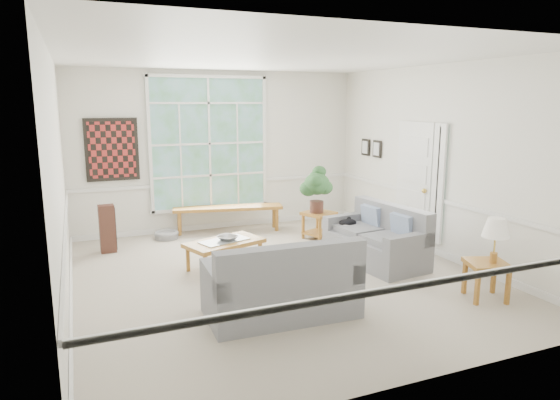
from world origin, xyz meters
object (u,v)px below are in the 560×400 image
Objects in this scene: loveseat_right at (375,235)px; coffee_table at (225,254)px; loveseat_front at (281,276)px; end_table at (319,225)px; side_table at (486,280)px.

coffee_table is at bearing 157.67° from loveseat_right.
coffee_table is (-2.20, 0.62, -0.23)m from loveseat_right.
loveseat_front reaches higher than coffee_table.
side_table is at bearing -78.63° from end_table.
end_table is at bearing 90.20° from loveseat_right.
loveseat_front reaches higher than side_table.
loveseat_right is 3.31× the size of end_table.
loveseat_right is at bearing -83.14° from end_table.
end_table is at bearing 5.62° from coffee_table.
loveseat_right is 2.30m from coffee_table.
loveseat_front is at bearing -104.51° from coffee_table.
side_table is (2.54, -0.55, -0.22)m from loveseat_front.
loveseat_right reaches higher than end_table.
loveseat_right reaches higher than coffee_table.
loveseat_front is (-2.06, -1.22, 0.02)m from loveseat_right.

